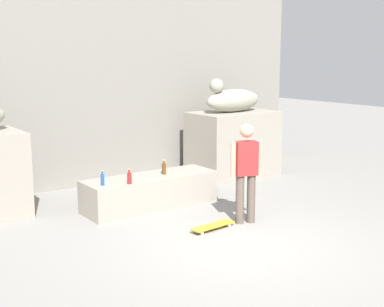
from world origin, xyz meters
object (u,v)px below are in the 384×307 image
(skater, at_px, (246,169))
(bottle_brown, at_px, (164,168))
(bottle_red, at_px, (129,178))
(bottle_blue, at_px, (102,179))
(statue_reclining_right, at_px, (232,100))
(skateboard, at_px, (213,226))

(skater, distance_m, bottle_brown, 1.78)
(bottle_brown, bearing_deg, skater, -72.83)
(bottle_red, bearing_deg, skater, -44.97)
(bottle_brown, xyz_separation_m, bottle_blue, (-1.31, -0.12, -0.00))
(bottle_red, height_order, bottle_blue, same)
(bottle_blue, bearing_deg, statue_reclining_right, 18.64)
(bottle_red, bearing_deg, bottle_brown, 17.82)
(statue_reclining_right, xyz_separation_m, bottle_red, (-3.52, -1.50, -1.07))
(statue_reclining_right, distance_m, bottle_blue, 4.30)
(statue_reclining_right, bearing_deg, bottle_red, 16.52)
(skater, bearing_deg, statue_reclining_right, 73.17)
(skateboard, height_order, bottle_brown, bottle_brown)
(skateboard, distance_m, bottle_blue, 2.04)
(skater, height_order, bottle_blue, skater)
(skater, relative_size, bottle_red, 6.40)
(skateboard, distance_m, bottle_brown, 1.79)
(skater, bearing_deg, skateboard, -163.04)
(statue_reclining_right, relative_size, bottle_brown, 6.14)
(statue_reclining_right, distance_m, skateboard, 4.34)
(bottle_brown, bearing_deg, skateboard, -94.72)
(skateboard, distance_m, bottle_red, 1.69)
(skateboard, bearing_deg, statue_reclining_right, 40.27)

